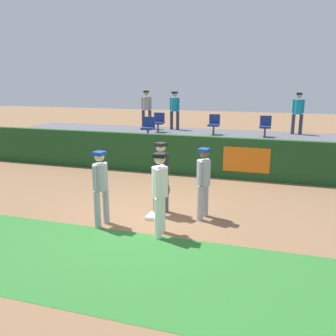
% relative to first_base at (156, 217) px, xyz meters
% --- Properties ---
extents(ground_plane, '(60.00, 60.00, 0.00)m').
position_rel_first_base_xyz_m(ground_plane, '(-0.10, 0.02, -0.04)').
color(ground_plane, '#846042').
extents(grass_foreground_strip, '(18.00, 2.80, 0.01)m').
position_rel_first_base_xyz_m(grass_foreground_strip, '(-0.10, -2.32, -0.04)').
color(grass_foreground_strip, '#2D722D').
rests_on(grass_foreground_strip, ground_plane).
extents(first_base, '(0.40, 0.40, 0.08)m').
position_rel_first_base_xyz_m(first_base, '(0.00, 0.00, 0.00)').
color(first_base, white).
rests_on(first_base, ground_plane).
extents(player_fielder_home, '(0.36, 0.56, 1.77)m').
position_rel_first_base_xyz_m(player_fielder_home, '(0.41, -0.86, 0.98)').
color(player_fielder_home, white).
rests_on(player_fielder_home, ground_plane).
extents(player_runner_visitor, '(0.38, 0.47, 1.69)m').
position_rel_first_base_xyz_m(player_runner_visitor, '(1.07, 0.35, 0.94)').
color(player_runner_visitor, '#9EA3AD').
rests_on(player_runner_visitor, ground_plane).
extents(player_coach_visitor, '(0.38, 0.47, 1.71)m').
position_rel_first_base_xyz_m(player_coach_visitor, '(-1.02, -0.76, 0.95)').
color(player_coach_visitor, '#9EA3AD').
rests_on(player_coach_visitor, ground_plane).
extents(player_umpire, '(0.45, 0.45, 1.77)m').
position_rel_first_base_xyz_m(player_umpire, '(0.03, 0.34, 0.99)').
color(player_umpire, '#4C4C51').
rests_on(player_umpire, ground_plane).
extents(field_wall, '(18.00, 0.26, 1.37)m').
position_rel_first_base_xyz_m(field_wall, '(-0.09, 4.16, 0.64)').
color(field_wall, '#19471E').
rests_on(field_wall, ground_plane).
extents(bleacher_platform, '(18.00, 4.80, 0.96)m').
position_rel_first_base_xyz_m(bleacher_platform, '(-0.10, 6.73, 0.44)').
color(bleacher_platform, '#59595E').
rests_on(bleacher_platform, ground_plane).
extents(seat_back_center, '(0.45, 0.44, 0.84)m').
position_rel_first_base_xyz_m(seat_back_center, '(0.05, 7.40, 1.39)').
color(seat_back_center, '#4C4C51').
rests_on(seat_back_center, bleacher_platform).
extents(seat_back_left, '(0.48, 0.44, 0.84)m').
position_rel_first_base_xyz_m(seat_back_left, '(-2.42, 7.40, 1.39)').
color(seat_back_left, '#4C4C51').
rests_on(seat_back_left, bleacher_platform).
extents(seat_back_right, '(0.45, 0.44, 0.84)m').
position_rel_first_base_xyz_m(seat_back_right, '(2.14, 7.40, 1.39)').
color(seat_back_right, '#4C4C51').
rests_on(seat_back_right, bleacher_platform).
extents(seat_front_left, '(0.45, 0.44, 0.84)m').
position_rel_first_base_xyz_m(seat_front_left, '(-2.23, 5.60, 1.39)').
color(seat_front_left, '#4C4C51').
rests_on(seat_front_left, bleacher_platform).
extents(spectator_hooded, '(0.48, 0.34, 1.73)m').
position_rel_first_base_xyz_m(spectator_hooded, '(3.39, 8.50, 1.92)').
color(spectator_hooded, '#33384C').
rests_on(spectator_hooded, bleacher_platform).
extents(spectator_capped, '(0.48, 0.37, 1.73)m').
position_rel_first_base_xyz_m(spectator_capped, '(-1.96, 8.36, 1.92)').
color(spectator_capped, '#33384C').
rests_on(spectator_capped, bleacher_platform).
extents(spectator_casual, '(0.49, 0.40, 1.76)m').
position_rel_first_base_xyz_m(spectator_casual, '(-3.32, 8.32, 1.94)').
color(spectator_casual, '#33384C').
rests_on(spectator_casual, bleacher_platform).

